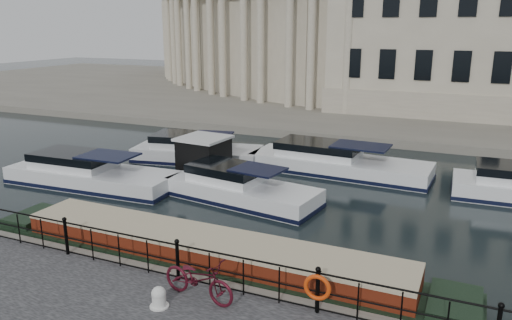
% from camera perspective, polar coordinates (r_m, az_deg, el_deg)
% --- Properties ---
extents(ground_plane, '(160.00, 160.00, 0.00)m').
position_cam_1_polar(ground_plane, '(16.40, -4.50, -11.69)').
color(ground_plane, black).
rests_on(ground_plane, ground).
extents(far_bank, '(120.00, 42.00, 0.55)m').
position_cam_1_polar(far_bank, '(52.81, 15.91, 6.86)').
color(far_bank, '#6B665B').
rests_on(far_bank, ground_plane).
extents(railing, '(24.14, 0.14, 1.22)m').
position_cam_1_polar(railing, '(14.14, -8.96, -11.03)').
color(railing, black).
rests_on(railing, near_quay).
extents(civic_building, '(53.55, 31.84, 16.85)m').
position_cam_1_polar(civic_building, '(48.23, 14.55, 14.29)').
color(civic_building, '#ADA38C').
rests_on(civic_building, far_bank).
extents(bicycle, '(2.25, 1.06, 1.14)m').
position_cam_1_polar(bicycle, '(13.22, -6.58, -13.32)').
color(bicycle, '#460C19').
rests_on(bicycle, near_quay).
extents(mooring_bollard, '(0.49, 0.49, 0.55)m').
position_cam_1_polar(mooring_bollard, '(13.17, -11.04, -15.16)').
color(mooring_bollard, silver).
rests_on(mooring_bollard, near_quay).
extents(life_ring_post, '(0.69, 0.19, 1.12)m').
position_cam_1_polar(life_ring_post, '(12.53, 7.02, -14.32)').
color(life_ring_post, black).
rests_on(life_ring_post, near_quay).
extents(narrowboat, '(15.78, 2.27, 1.58)m').
position_cam_1_polar(narrowboat, '(15.74, -5.72, -11.45)').
color(narrowboat, black).
rests_on(narrowboat, ground_plane).
extents(harbour_hut, '(3.27, 2.82, 2.19)m').
position_cam_1_polar(harbour_hut, '(24.80, -5.95, 0.03)').
color(harbour_hut, '#6B665B').
rests_on(harbour_hut, ground_plane).
extents(cabin_cruisers, '(26.08, 9.90, 1.99)m').
position_cam_1_polar(cabin_cruisers, '(24.46, 0.65, -1.52)').
color(cabin_cruisers, white).
rests_on(cabin_cruisers, ground_plane).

